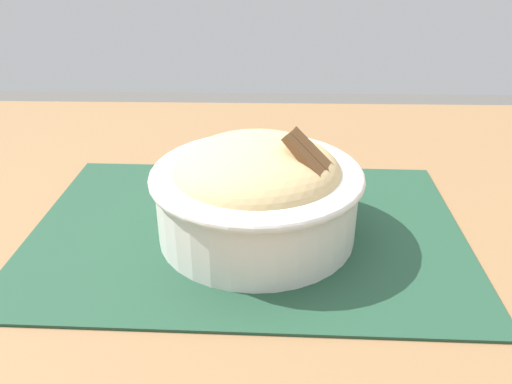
# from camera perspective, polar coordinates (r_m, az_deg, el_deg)

# --- Properties ---
(table) EXTENTS (1.39, 0.89, 0.75)m
(table) POSITION_cam_1_polar(r_m,az_deg,el_deg) (0.62, 1.16, -8.69)
(table) COLOR olive
(table) RESTS_ON ground_plane
(placemat) EXTENTS (0.48, 0.34, 0.00)m
(placemat) POSITION_cam_1_polar(r_m,az_deg,el_deg) (0.57, -1.07, -4.14)
(placemat) COLOR #1E422D
(placemat) RESTS_ON table
(bowl) EXTENTS (0.22, 0.22, 0.12)m
(bowl) POSITION_cam_1_polar(r_m,az_deg,el_deg) (0.54, 0.03, 0.31)
(bowl) COLOR silver
(bowl) RESTS_ON placemat
(fork) EXTENTS (0.04, 0.12, 0.00)m
(fork) POSITION_cam_1_polar(r_m,az_deg,el_deg) (0.60, -7.20, -2.68)
(fork) COLOR silver
(fork) RESTS_ON placemat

